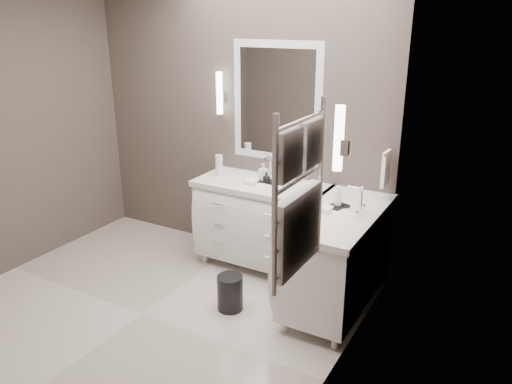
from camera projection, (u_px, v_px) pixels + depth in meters
The scene contains 18 objects.
floor at pixel (141, 315), 4.07m from camera, with size 3.20×3.00×0.01m, color beige.
wall_back at pixel (236, 119), 4.85m from camera, with size 3.20×0.01×2.70m, color #473E39.
wall_right at pixel (336, 190), 2.87m from camera, with size 0.01×3.00×2.70m, color #473E39.
vanity_back at pixel (262, 219), 4.70m from camera, with size 1.24×0.59×0.97m.
vanity_right at pixel (338, 253), 4.03m from camera, with size 0.59×1.24×0.97m.
mirror_back at pixel (276, 102), 4.56m from camera, with size 0.90×0.02×1.10m.
mirror_right at pixel (376, 130), 3.47m from camera, with size 0.02×0.90×1.10m.
sconce_back at pixel (219, 94), 4.76m from camera, with size 0.06×0.06×0.40m.
sconce_right at pixel (339, 140), 3.01m from camera, with size 0.06×0.06×0.40m.
towel_bar_corner at pixel (386, 168), 4.10m from camera, with size 0.03×0.22×0.30m.
towel_ladder at pixel (298, 203), 2.56m from camera, with size 0.06×0.58×0.90m.
waste_bin at pixel (230, 293), 4.10m from camera, with size 0.21×0.21×0.30m, color black.
amenity_tray_back at pixel (265, 182), 4.58m from camera, with size 0.16×0.12×0.02m, color black.
amenity_tray_right at pixel (338, 207), 3.97m from camera, with size 0.12×0.17×0.02m, color black.
water_bottle at pixel (219, 165), 4.75m from camera, with size 0.07×0.07×0.20m, color silver.
soap_bottle_a at pixel (263, 171), 4.58m from camera, with size 0.07×0.07×0.15m, color white.
soap_bottle_b at pixel (267, 177), 4.52m from camera, with size 0.07×0.07×0.09m, color black.
soap_bottle_c at pixel (338, 196), 3.94m from camera, with size 0.06×0.06×0.16m, color white.
Camera 1 is at (2.53, -2.59, 2.30)m, focal length 35.00 mm.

